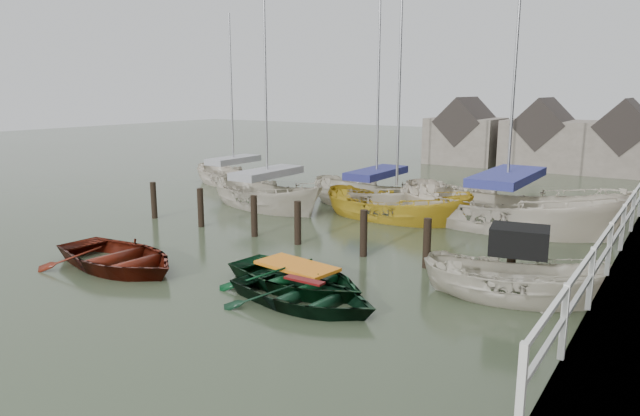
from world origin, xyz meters
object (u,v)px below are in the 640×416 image
Objects in this scene: rowboat_dkgreen at (304,305)px; sailboat_b at (376,206)px; rowboat_red at (119,268)px; rowboat_green at (297,288)px; sailboat_c at (396,218)px; motorboat at (513,296)px; sailboat_e at (234,184)px; sailboat_d at (504,226)px; sailboat_a at (268,206)px.

sailboat_b reaches higher than rowboat_dkgreen.
rowboat_red is 5.89m from rowboat_dkgreen.
sailboat_c is (-1.42, 8.39, 0.01)m from rowboat_green.
rowboat_red is 11.56m from sailboat_b.
sailboat_c is (-6.12, 6.20, -0.08)m from motorboat.
rowboat_dkgreen is 11.46m from sailboat_b.
rowboat_dkgreen is 0.85× the size of motorboat.
rowboat_dkgreen is 0.40× the size of sailboat_e.
sailboat_d is at bearing -76.66° from sailboat_c.
sailboat_c is 10.73m from sailboat_e.
sailboat_a is 9.52m from sailboat_d.
sailboat_b reaches higher than motorboat.
sailboat_b is at bearing 24.71° from rowboat_green.
sailboat_b reaches higher than rowboat_red.
sailboat_d reaches higher than sailboat_c.
rowboat_green is (5.05, 1.44, 0.00)m from rowboat_red.
sailboat_c is at bearing 16.92° from rowboat_green.
sailboat_d is 1.26× the size of sailboat_e.
sailboat_e reaches higher than rowboat_dkgreen.
rowboat_dkgreen is 0.34× the size of sailboat_b.
sailboat_e is at bearing 51.23° from motorboat.
sailboat_a is (-7.68, 8.19, 0.06)m from rowboat_dkgreen.
rowboat_red is 0.98× the size of motorboat.
rowboat_red is 10.47m from sailboat_c.
rowboat_red is 0.46× the size of sailboat_e.
sailboat_b is (-3.12, 9.96, 0.06)m from rowboat_green.
sailboat_d is (2.45, 9.28, 0.06)m from rowboat_green.
sailboat_e is (-10.45, 2.43, 0.05)m from sailboat_c.
sailboat_c is 1.15× the size of sailboat_e.
sailboat_d is at bearing -7.47° from rowboat_green.
rowboat_dkgreen is at bearing 173.37° from sailboat_d.
sailboat_b reaches higher than sailboat_e.
motorboat is 0.41× the size of sailboat_c.
sailboat_a is at bearing -111.51° from sailboat_e.
sailboat_b is (1.93, 11.40, 0.06)m from rowboat_red.
sailboat_d is 14.40m from sailboat_e.
rowboat_dkgreen is 11.22m from sailboat_a.
sailboat_b is 0.92× the size of sailboat_d.
sailboat_a is at bearing 15.89° from rowboat_red.
motorboat is 18.69m from sailboat_e.
sailboat_e is at bearing 88.33° from sailboat_b.
rowboat_dkgreen is 17.20m from sailboat_e.
rowboat_red is at bearing 113.18° from rowboat_green.
rowboat_green is 0.37× the size of sailboat_a.
sailboat_a is (-1.82, 8.81, 0.06)m from rowboat_red.
sailboat_e is (-12.68, 11.63, 0.06)m from rowboat_dkgreen.
rowboat_green is 5.19m from motorboat.
sailboat_c reaches higher than motorboat.
sailboat_a is 1.14× the size of sailboat_e.
sailboat_a is 5.55m from sailboat_c.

